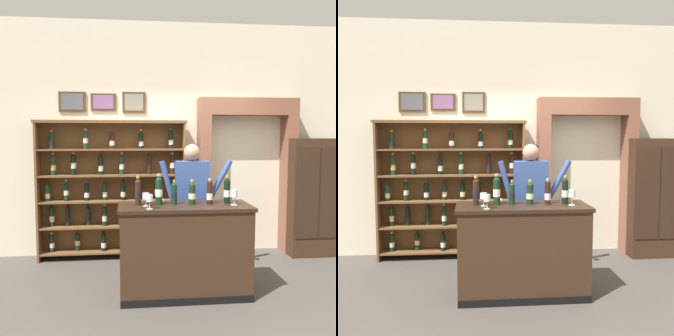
% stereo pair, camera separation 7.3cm
% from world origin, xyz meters
% --- Properties ---
extents(ground_plane, '(14.00, 14.00, 0.02)m').
position_xyz_m(ground_plane, '(0.00, 0.00, -0.01)').
color(ground_plane, '#47423D').
extents(back_wall, '(12.00, 0.19, 3.46)m').
position_xyz_m(back_wall, '(-0.00, 1.64, 1.73)').
color(back_wall, beige).
rests_on(back_wall, ground).
extents(wine_shelf, '(2.15, 0.30, 2.00)m').
position_xyz_m(wine_shelf, '(-0.86, 1.39, 1.04)').
color(wine_shelf, brown).
rests_on(wine_shelf, ground).
extents(archway_doorway, '(1.48, 0.45, 2.34)m').
position_xyz_m(archway_doorway, '(1.15, 1.52, 1.32)').
color(archway_doorway, brown).
rests_on(archway_doorway, ground).
extents(side_cabinet, '(0.76, 0.47, 1.74)m').
position_xyz_m(side_cabinet, '(2.11, 1.26, 0.87)').
color(side_cabinet, '#382316').
rests_on(side_cabinet, ground).
extents(tasting_counter, '(1.46, 0.59, 1.02)m').
position_xyz_m(tasting_counter, '(-0.01, -0.00, 0.51)').
color(tasting_counter, '#382316').
rests_on(tasting_counter, ground).
extents(shopkeeper, '(0.96, 0.22, 1.68)m').
position_xyz_m(shopkeeper, '(0.18, 0.64, 1.04)').
color(shopkeeper, '#2D3347').
rests_on(shopkeeper, ground).
extents(tasting_bottle_brunello, '(0.07, 0.07, 0.32)m').
position_xyz_m(tasting_bottle_brunello, '(-0.52, 0.06, 1.17)').
color(tasting_bottle_brunello, black).
rests_on(tasting_bottle_brunello, tasting_counter).
extents(tasting_bottle_grappa, '(0.08, 0.08, 0.34)m').
position_xyz_m(tasting_bottle_grappa, '(-0.29, 0.05, 1.18)').
color(tasting_bottle_grappa, black).
rests_on(tasting_bottle_grappa, tasting_counter).
extents(tasting_bottle_prosecco, '(0.07, 0.07, 0.27)m').
position_xyz_m(tasting_bottle_prosecco, '(-0.12, 0.05, 1.15)').
color(tasting_bottle_prosecco, black).
rests_on(tasting_bottle_prosecco, tasting_counter).
extents(tasting_bottle_rosso, '(0.08, 0.08, 0.28)m').
position_xyz_m(tasting_bottle_rosso, '(0.08, 0.04, 1.15)').
color(tasting_bottle_rosso, black).
rests_on(tasting_bottle_rosso, tasting_counter).
extents(tasting_bottle_vin_santo, '(0.07, 0.07, 0.29)m').
position_xyz_m(tasting_bottle_vin_santo, '(0.28, 0.04, 1.15)').
color(tasting_bottle_vin_santo, black).
rests_on(tasting_bottle_vin_santo, tasting_counter).
extents(tasting_bottle_chianti, '(0.07, 0.07, 0.32)m').
position_xyz_m(tasting_bottle_chianti, '(0.48, 0.05, 1.17)').
color(tasting_bottle_chianti, black).
rests_on(tasting_bottle_chianti, tasting_counter).
extents(wine_glass_spare, '(0.07, 0.07, 0.17)m').
position_xyz_m(wine_glass_spare, '(0.53, -0.06, 1.14)').
color(wine_glass_spare, silver).
rests_on(wine_glass_spare, tasting_counter).
extents(wine_glass_center, '(0.08, 0.08, 0.14)m').
position_xyz_m(wine_glass_center, '(-0.43, -0.02, 1.12)').
color(wine_glass_center, silver).
rests_on(wine_glass_center, tasting_counter).
extents(wine_glass_right, '(0.07, 0.07, 0.15)m').
position_xyz_m(wine_glass_right, '(-0.40, -0.19, 1.12)').
color(wine_glass_right, silver).
rests_on(wine_glass_right, tasting_counter).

